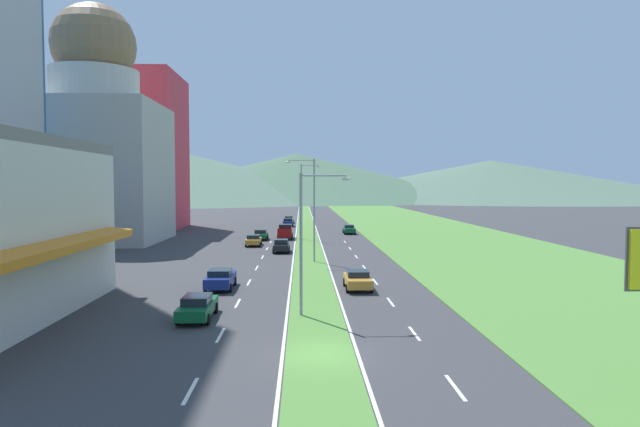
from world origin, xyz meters
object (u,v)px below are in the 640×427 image
at_px(street_lamp_far, 303,197).
at_px(car_1, 358,280).
at_px(pickup_truck_0, 285,232).
at_px(car_8, 289,219).
at_px(car_5, 288,222).
at_px(car_9, 261,235).
at_px(car_4, 349,229).
at_px(street_lamp_near, 307,233).
at_px(street_lamp_mid, 311,204).
at_px(car_7, 220,279).
at_px(car_6, 281,246).
at_px(car_3, 254,240).
at_px(car_2, 197,307).

distance_m(street_lamp_far, car_1, 38.68).
bearing_deg(pickup_truck_0, car_8, 0.37).
relative_size(car_5, car_9, 1.02).
relative_size(car_4, car_9, 1.06).
xyz_separation_m(street_lamp_near, car_1, (3.89, 8.44, -4.24)).
height_order(street_lamp_mid, car_7, street_lamp_mid).
xyz_separation_m(street_lamp_far, car_6, (-2.60, -14.90, -5.31)).
distance_m(street_lamp_mid, car_7, 16.82).
relative_size(car_5, car_8, 1.11).
relative_size(car_6, car_7, 0.90).
relative_size(car_3, car_4, 0.96).
xyz_separation_m(street_lamp_mid, car_1, (3.23, -14.83, -5.23)).
bearing_deg(street_lamp_near, car_3, 99.55).
bearing_deg(car_2, street_lamp_near, -85.06).
bearing_deg(car_9, car_5, -7.42).
height_order(street_lamp_near, car_4, street_lamp_near).
relative_size(street_lamp_near, car_6, 2.05).
xyz_separation_m(car_5, pickup_truck_0, (0.15, -23.53, 0.18)).
relative_size(street_lamp_near, street_lamp_far, 0.80).
xyz_separation_m(car_9, pickup_truck_0, (3.43, 1.67, 0.24)).
xyz_separation_m(car_7, car_8, (3.51, 72.17, -0.04)).
relative_size(street_lamp_mid, car_2, 2.22).
xyz_separation_m(car_4, car_6, (-9.96, -24.26, 0.03)).
relative_size(street_lamp_far, car_5, 2.33).
height_order(street_lamp_near, car_8, street_lamp_near).
xyz_separation_m(street_lamp_near, car_3, (-6.50, 38.66, -4.24)).
xyz_separation_m(car_1, car_4, (3.38, 47.46, 0.01)).
distance_m(street_lamp_near, car_9, 47.04).
height_order(car_4, car_6, car_6).
relative_size(car_1, car_9, 0.94).
distance_m(street_lamp_far, car_5, 25.82).
bearing_deg(car_2, car_6, -6.62).
xyz_separation_m(car_1, car_3, (-10.39, 30.22, 0.01)).
relative_size(car_4, car_5, 1.04).
height_order(street_lamp_far, car_5, street_lamp_far).
height_order(car_3, car_7, car_7).
bearing_deg(car_9, car_7, 179.55).
distance_m(car_2, car_9, 47.01).
xyz_separation_m(street_lamp_near, street_lamp_far, (-0.09, 46.54, 1.11)).
distance_m(car_5, car_9, 25.42).
distance_m(street_lamp_mid, car_5, 48.79).
xyz_separation_m(street_lamp_near, car_4, (7.27, 55.90, -4.23)).
distance_m(street_lamp_mid, car_9, 24.72).
bearing_deg(car_1, street_lamp_far, -174.03).
relative_size(car_3, car_6, 1.10).
xyz_separation_m(car_2, car_9, (0.27, 47.00, 0.01)).
relative_size(street_lamp_near, car_9, 1.89).
bearing_deg(car_3, car_5, -6.27).
bearing_deg(car_1, car_6, -164.16).
xyz_separation_m(street_lamp_near, car_8, (-2.94, 81.09, -4.24)).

